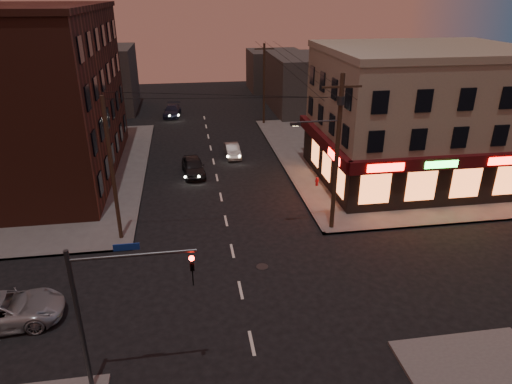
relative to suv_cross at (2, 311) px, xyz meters
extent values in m
plane|color=black|center=(11.34, 0.87, -0.76)|extent=(120.00, 120.00, 0.00)
cube|color=#514F4C|center=(29.34, 19.87, -0.68)|extent=(24.00, 28.00, 0.15)
cube|color=#514F4C|center=(-6.66, 19.87, -0.68)|extent=(24.00, 28.00, 0.15)
cube|color=gray|center=(27.34, 14.37, 4.39)|extent=(15.00, 12.00, 10.00)
cube|color=gray|center=(27.34, 14.37, 9.64)|extent=(15.20, 12.20, 0.50)
cube|color=black|center=(27.34, 8.42, 1.09)|extent=(15.12, 0.25, 3.40)
cube|color=black|center=(19.89, 14.37, 1.09)|extent=(0.25, 12.12, 3.40)
cube|color=#3E090C|center=(27.34, 8.12, 2.89)|extent=(15.60, 0.50, 0.90)
cube|color=#3E090C|center=(19.59, 14.37, 2.89)|extent=(0.50, 12.60, 0.90)
cube|color=#FF140C|center=(22.04, 7.85, 2.89)|extent=(2.60, 0.06, 0.55)
cube|color=#FF140C|center=(30.84, 7.85, 2.89)|extent=(2.60, 0.06, 0.55)
cube|color=#26FF3F|center=(26.04, 7.85, 2.89)|extent=(2.40, 0.06, 0.50)
cube|color=#FF140C|center=(19.32, 10.57, 2.89)|extent=(0.06, 2.60, 0.55)
cube|color=orange|center=(26.74, 8.27, 1.19)|extent=(12.40, 0.08, 2.20)
cube|color=orange|center=(19.74, 13.37, 1.19)|extent=(0.08, 8.40, 2.20)
cube|color=#472016|center=(-3.16, 19.87, 5.89)|extent=(12.00, 20.00, 13.00)
cube|color=#3F3D3A|center=(25.34, 38.87, 2.74)|extent=(10.00, 12.00, 7.00)
cube|color=#3F3D3A|center=(-1.66, 42.87, 3.24)|extent=(9.00, 10.00, 8.00)
cube|color=#3F3D3A|center=(23.34, 52.87, 2.24)|extent=(8.00, 8.00, 6.00)
cylinder|color=#382619|center=(18.14, 6.67, 4.39)|extent=(0.28, 0.28, 10.00)
cube|color=#382619|center=(18.14, 6.67, 8.59)|extent=(2.40, 0.12, 0.12)
cylinder|color=#333538|center=(18.14, 6.67, 7.79)|extent=(0.44, 0.44, 0.50)
cylinder|color=#333538|center=(16.84, 6.67, 6.59)|extent=(2.60, 0.10, 0.10)
cube|color=#333538|center=(15.44, 6.67, 6.49)|extent=(0.60, 0.25, 0.18)
cube|color=#FFD88C|center=(15.44, 6.67, 6.39)|extent=(0.35, 0.15, 0.04)
cylinder|color=#382619|center=(18.14, 32.87, 3.89)|extent=(0.26, 0.26, 9.00)
cylinder|color=#382619|center=(4.54, 7.37, 3.89)|extent=(0.24, 0.24, 9.00)
cylinder|color=#333538|center=(4.74, -4.73, 2.44)|extent=(0.18, 0.18, 6.40)
cylinder|color=#333538|center=(6.94, -4.73, 5.24)|extent=(4.40, 0.12, 0.12)
imported|color=black|center=(8.94, -4.73, 4.74)|extent=(0.16, 0.20, 1.00)
sphere|color=#FF0C05|center=(8.94, -4.85, 4.99)|extent=(0.20, 0.20, 0.20)
cube|color=navy|center=(6.74, -4.73, 5.59)|extent=(0.90, 0.05, 0.25)
imported|color=#999DA2|center=(0.00, 0.00, 0.00)|extent=(5.64, 2.96, 1.52)
imported|color=black|center=(9.43, 17.91, -0.01)|extent=(2.13, 4.51, 1.49)
imported|color=gray|center=(13.23, 21.99, -0.16)|extent=(1.41, 3.70, 1.20)
imported|color=#181C30|center=(7.42, 38.36, -0.08)|extent=(2.41, 4.88, 1.36)
cylinder|color=maroon|center=(19.10, 13.56, -0.33)|extent=(0.27, 0.27, 0.56)
sphere|color=maroon|center=(19.10, 13.56, -0.02)|extent=(0.23, 0.23, 0.23)
cylinder|color=maroon|center=(19.10, 13.56, -0.21)|extent=(0.32, 0.23, 0.11)
cylinder|color=maroon|center=(19.10, 13.56, -0.21)|extent=(0.23, 0.32, 0.11)
camera|label=1|loc=(9.05, -18.89, 13.71)|focal=32.00mm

